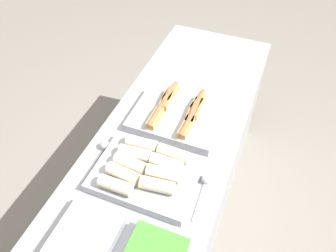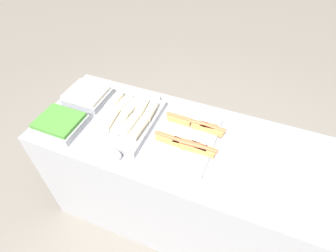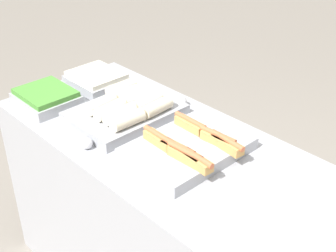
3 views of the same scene
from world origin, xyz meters
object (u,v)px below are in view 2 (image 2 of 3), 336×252
at_px(serving_spoon_far, 155,98).
at_px(serving_spoon_near, 115,155).
at_px(tray_side_front, 60,123).
at_px(tray_side_back, 87,96).
at_px(tray_wraps, 127,118).
at_px(tray_hotdogs, 187,137).

bearing_deg(serving_spoon_far, serving_spoon_near, -90.45).
relative_size(tray_side_front, serving_spoon_near, 1.14).
distance_m(tray_side_front, serving_spoon_near, 0.43).
bearing_deg(tray_side_back, tray_side_front, -90.00).
relative_size(tray_wraps, serving_spoon_near, 1.96).
relative_size(tray_hotdogs, tray_side_back, 1.70).
height_order(tray_side_back, serving_spoon_far, tray_side_back).
height_order(tray_side_back, serving_spoon_near, tray_side_back).
relative_size(tray_side_back, serving_spoon_near, 1.14).
relative_size(tray_hotdogs, serving_spoon_near, 1.94).
distance_m(tray_hotdogs, tray_wraps, 0.39).
bearing_deg(tray_side_front, serving_spoon_far, 46.43).
distance_m(tray_side_back, serving_spoon_far, 0.46).
bearing_deg(serving_spoon_near, tray_hotdogs, 38.42).
bearing_deg(tray_hotdogs, tray_side_front, -166.40).
height_order(tray_side_front, serving_spoon_far, tray_side_front).
height_order(tray_hotdogs, tray_wraps, tray_wraps).
bearing_deg(tray_wraps, serving_spoon_far, 76.07).
xyz_separation_m(tray_side_front, serving_spoon_near, (0.43, -0.08, -0.02)).
bearing_deg(tray_side_back, serving_spoon_far, 20.76).
distance_m(serving_spoon_near, serving_spoon_far, 0.53).
xyz_separation_m(tray_hotdogs, serving_spoon_far, (-0.33, 0.27, -0.01)).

